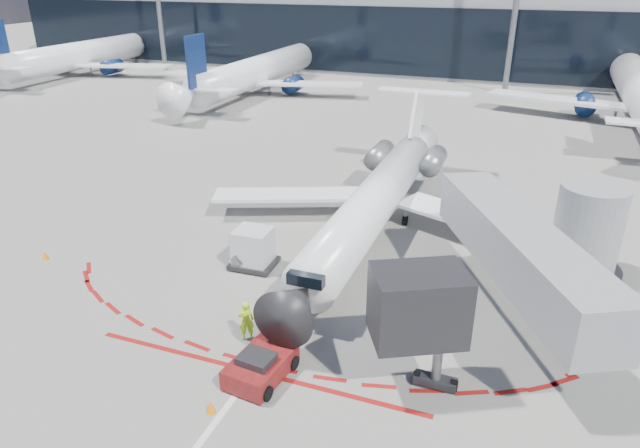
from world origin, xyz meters
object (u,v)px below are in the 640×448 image
at_px(regional_jet, 379,195).
at_px(uld_container, 253,249).
at_px(pushback_tug, 261,366).
at_px(ramp_worker, 246,320).

distance_m(regional_jet, uld_container, 8.39).
relative_size(regional_jet, uld_container, 11.23).
xyz_separation_m(pushback_tug, ramp_worker, (-1.65, 2.02, 0.39)).
distance_m(pushback_tug, ramp_worker, 2.64).
bearing_deg(regional_jet, pushback_tug, -92.22).
bearing_deg(pushback_tug, uld_container, 124.80).
bearing_deg(pushback_tug, ramp_worker, 135.55).
bearing_deg(pushback_tug, regional_jet, 94.21).
height_order(regional_jet, ramp_worker, regional_jet).
distance_m(ramp_worker, uld_container, 6.38).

